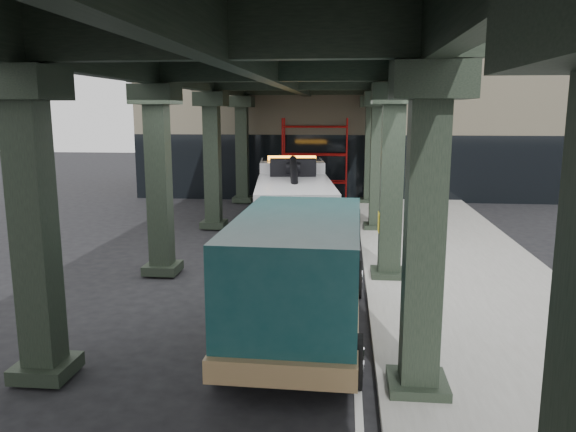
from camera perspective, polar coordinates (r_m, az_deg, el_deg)
The scene contains 8 objects.
ground at distance 12.98m, azimuth -0.86°, elevation -8.89°, with size 90.00×90.00×0.00m, color black.
sidewalk at distance 15.10m, azimuth 17.39°, elevation -6.27°, with size 5.00×40.00×0.15m, color gray.
lane_stripe at distance 14.80m, azimuth 6.64°, elevation -6.45°, with size 0.12×38.00×0.01m, color silver.
viaduct at distance 14.31m, azimuth -1.61°, elevation 15.13°, with size 7.40×32.00×6.40m.
building at distance 32.16m, azimuth 6.93°, elevation 9.97°, with size 22.00×10.00×8.00m, color #C6B793.
scaffolding at distance 26.93m, azimuth 2.76°, elevation 5.88°, with size 3.08×0.88×4.00m.
tow_truck at distance 19.65m, azimuth 0.52°, elevation 1.94°, with size 3.33×8.74×2.80m.
towed_van at distance 10.77m, azimuth 1.22°, elevation -5.66°, with size 2.56×6.10×2.45m.
Camera 1 is at (1.43, -12.15, 4.34)m, focal length 35.00 mm.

